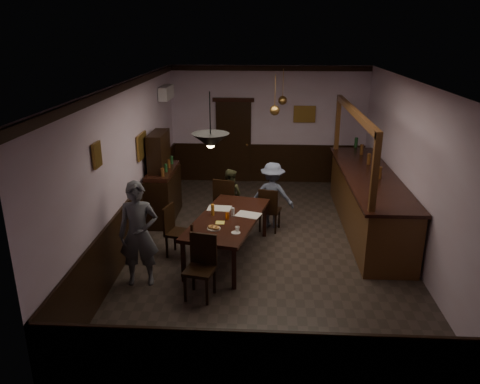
# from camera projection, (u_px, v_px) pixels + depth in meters

# --- Properties ---
(room) EXTENTS (5.01, 8.01, 3.01)m
(room) POSITION_uv_depth(u_px,v_px,m) (269.00, 170.00, 8.22)
(room) COLOR #2D2621
(room) RESTS_ON ground
(dining_table) EXTENTS (1.47, 2.37, 0.75)m
(dining_table) POSITION_uv_depth(u_px,v_px,m) (228.00, 221.00, 8.13)
(dining_table) COLOR black
(dining_table) RESTS_ON ground
(chair_far_left) EXTENTS (0.54, 0.54, 1.03)m
(chair_far_left) POSITION_uv_depth(u_px,v_px,m) (226.00, 200.00, 9.43)
(chair_far_left) COLOR black
(chair_far_left) RESTS_ON ground
(chair_far_right) EXTENTS (0.48, 0.48, 0.90)m
(chair_far_right) POSITION_uv_depth(u_px,v_px,m) (269.00, 208.00, 9.23)
(chair_far_right) COLOR black
(chair_far_right) RESTS_ON ground
(chair_near) EXTENTS (0.50, 0.50, 0.97)m
(chair_near) POSITION_uv_depth(u_px,v_px,m) (201.00, 263.00, 6.98)
(chair_near) COLOR black
(chair_near) RESTS_ON ground
(chair_side) EXTENTS (0.49, 0.49, 0.93)m
(chair_side) POSITION_uv_depth(u_px,v_px,m) (175.00, 228.00, 8.25)
(chair_side) COLOR black
(chair_side) RESTS_ON ground
(person_standing) EXTENTS (0.66, 0.48, 1.69)m
(person_standing) POSITION_uv_depth(u_px,v_px,m) (139.00, 234.00, 7.22)
(person_standing) COLOR #545760
(person_standing) RESTS_ON ground
(person_seated_left) EXTENTS (0.69, 0.64, 1.15)m
(person_seated_left) POSITION_uv_depth(u_px,v_px,m) (230.00, 196.00, 9.69)
(person_seated_left) COLOR #434529
(person_seated_left) RESTS_ON ground
(person_seated_right) EXTENTS (0.96, 0.69, 1.35)m
(person_seated_right) POSITION_uv_depth(u_px,v_px,m) (272.00, 195.00, 9.42)
(person_seated_right) COLOR slate
(person_seated_right) RESTS_ON ground
(newspaper_left) EXTENTS (0.44, 0.34, 0.01)m
(newspaper_left) POSITION_uv_depth(u_px,v_px,m) (219.00, 208.00, 8.50)
(newspaper_left) COLOR silver
(newspaper_left) RESTS_ON dining_table
(newspaper_right) EXTENTS (0.49, 0.42, 0.01)m
(newspaper_right) POSITION_uv_depth(u_px,v_px,m) (248.00, 215.00, 8.21)
(newspaper_right) COLOR silver
(newspaper_right) RESTS_ON dining_table
(napkin) EXTENTS (0.18, 0.18, 0.00)m
(napkin) POSITION_uv_depth(u_px,v_px,m) (220.00, 223.00, 7.88)
(napkin) COLOR #E4D854
(napkin) RESTS_ON dining_table
(saucer) EXTENTS (0.15, 0.15, 0.01)m
(saucer) POSITION_uv_depth(u_px,v_px,m) (236.00, 233.00, 7.48)
(saucer) COLOR white
(saucer) RESTS_ON dining_table
(coffee_cup) EXTENTS (0.10, 0.10, 0.07)m
(coffee_cup) POSITION_uv_depth(u_px,v_px,m) (237.00, 229.00, 7.52)
(coffee_cup) COLOR white
(coffee_cup) RESTS_ON saucer
(pastry_plate) EXTENTS (0.22, 0.22, 0.01)m
(pastry_plate) POSITION_uv_depth(u_px,v_px,m) (214.00, 229.00, 7.63)
(pastry_plate) COLOR white
(pastry_plate) RESTS_ON dining_table
(pastry_ring_a) EXTENTS (0.13, 0.13, 0.04)m
(pastry_ring_a) POSITION_uv_depth(u_px,v_px,m) (212.00, 227.00, 7.63)
(pastry_ring_a) COLOR #C68C47
(pastry_ring_a) RESTS_ON pastry_plate
(pastry_ring_b) EXTENTS (0.13, 0.13, 0.04)m
(pastry_ring_b) POSITION_uv_depth(u_px,v_px,m) (216.00, 228.00, 7.59)
(pastry_ring_b) COLOR #C68C47
(pastry_ring_b) RESTS_ON pastry_plate
(soda_can) EXTENTS (0.07, 0.07, 0.12)m
(soda_can) POSITION_uv_depth(u_px,v_px,m) (227.00, 216.00, 8.01)
(soda_can) COLOR orange
(soda_can) RESTS_ON dining_table
(beer_glass) EXTENTS (0.06, 0.06, 0.20)m
(beer_glass) POSITION_uv_depth(u_px,v_px,m) (213.00, 210.00, 8.17)
(beer_glass) COLOR #BF721E
(beer_glass) RESTS_ON dining_table
(water_glass) EXTENTS (0.06, 0.06, 0.15)m
(water_glass) POSITION_uv_depth(u_px,v_px,m) (233.00, 212.00, 8.14)
(water_glass) COLOR silver
(water_glass) RESTS_ON dining_table
(pepper_mill) EXTENTS (0.04, 0.04, 0.14)m
(pepper_mill) POSITION_uv_depth(u_px,v_px,m) (192.00, 229.00, 7.47)
(pepper_mill) COLOR black
(pepper_mill) RESTS_ON dining_table
(sideboard) EXTENTS (0.50, 1.41, 1.86)m
(sideboard) POSITION_uv_depth(u_px,v_px,m) (163.00, 185.00, 9.80)
(sideboard) COLOR black
(sideboard) RESTS_ON ground
(bar_counter) EXTENTS (1.00, 4.31, 2.41)m
(bar_counter) POSITION_uv_depth(u_px,v_px,m) (368.00, 200.00, 9.34)
(bar_counter) COLOR #442812
(bar_counter) RESTS_ON ground
(door_back) EXTENTS (0.90, 0.06, 2.10)m
(door_back) POSITION_uv_depth(u_px,v_px,m) (234.00, 142.00, 12.14)
(door_back) COLOR black
(door_back) RESTS_ON ground
(ac_unit) EXTENTS (0.20, 0.85, 0.30)m
(ac_unit) POSITION_uv_depth(u_px,v_px,m) (166.00, 93.00, 10.77)
(ac_unit) COLOR white
(ac_unit) RESTS_ON ground
(picture_left_small) EXTENTS (0.04, 0.28, 0.36)m
(picture_left_small) POSITION_uv_depth(u_px,v_px,m) (97.00, 155.00, 6.63)
(picture_left_small) COLOR olive
(picture_left_small) RESTS_ON ground
(picture_left_large) EXTENTS (0.04, 0.62, 0.48)m
(picture_left_large) POSITION_uv_depth(u_px,v_px,m) (142.00, 146.00, 9.04)
(picture_left_large) COLOR olive
(picture_left_large) RESTS_ON ground
(picture_back) EXTENTS (0.55, 0.04, 0.42)m
(picture_back) POSITION_uv_depth(u_px,v_px,m) (304.00, 114.00, 11.81)
(picture_back) COLOR olive
(picture_back) RESTS_ON ground
(pendant_iron) EXTENTS (0.56, 0.56, 0.83)m
(pendant_iron) POSITION_uv_depth(u_px,v_px,m) (211.00, 141.00, 6.87)
(pendant_iron) COLOR black
(pendant_iron) RESTS_ON ground
(pendant_brass_mid) EXTENTS (0.20, 0.20, 0.81)m
(pendant_brass_mid) POSITION_uv_depth(u_px,v_px,m) (275.00, 110.00, 9.34)
(pendant_brass_mid) COLOR #BF8C3F
(pendant_brass_mid) RESTS_ON ground
(pendant_brass_far) EXTENTS (0.20, 0.20, 0.81)m
(pendant_brass_far) POSITION_uv_depth(u_px,v_px,m) (283.00, 100.00, 10.63)
(pendant_brass_far) COLOR #BF8C3F
(pendant_brass_far) RESTS_ON ground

